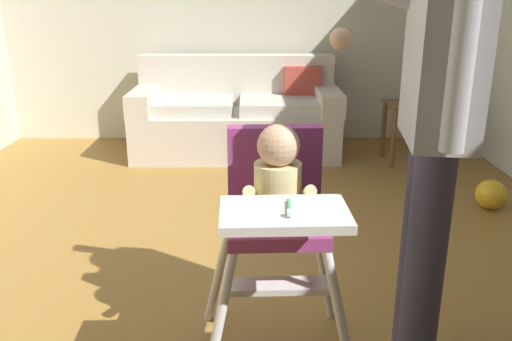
# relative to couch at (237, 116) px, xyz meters

# --- Properties ---
(ground) EXTENTS (6.06, 7.56, 0.10)m
(ground) POSITION_rel_couch_xyz_m (-0.01, -2.49, -0.38)
(ground) COLOR olive
(wall_far) EXTENTS (5.26, 0.06, 2.61)m
(wall_far) POSITION_rel_couch_xyz_m (-0.01, 0.52, 0.98)
(wall_far) COLOR beige
(wall_far) RESTS_ON ground
(couch) EXTENTS (1.84, 0.86, 0.86)m
(couch) POSITION_rel_couch_xyz_m (0.00, 0.00, 0.00)
(couch) COLOR beige
(couch) RESTS_ON ground
(high_chair) EXTENTS (0.63, 0.74, 0.98)m
(high_chair) POSITION_rel_couch_xyz_m (0.22, -2.99, 0.34)
(high_chair) COLOR silver
(high_chair) RESTS_ON ground
(adult_standing) EXTENTS (0.51, 0.54, 1.73)m
(adult_standing) POSITION_rel_couch_xyz_m (0.74, -3.06, 0.65)
(adult_standing) COLOR #3E3C53
(adult_standing) RESTS_ON ground
(toy_ball) EXTENTS (0.20, 0.20, 0.20)m
(toy_ball) POSITION_rel_couch_xyz_m (1.76, -1.42, -0.23)
(toy_ball) COLOR gold
(toy_ball) RESTS_ON ground
(side_table) EXTENTS (0.40, 0.40, 0.52)m
(side_table) POSITION_rel_couch_xyz_m (1.48, -0.34, 0.05)
(side_table) COLOR brown
(side_table) RESTS_ON ground
(sippy_cup) EXTENTS (0.07, 0.07, 0.10)m
(sippy_cup) POSITION_rel_couch_xyz_m (1.45, -0.34, 0.24)
(sippy_cup) COLOR orange
(sippy_cup) RESTS_ON side_table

